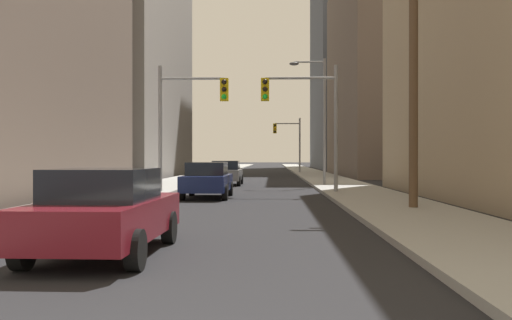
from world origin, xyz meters
TOP-DOWN VIEW (x-y plane):
  - sidewalk_left at (-5.24, 50.00)m, footprint 3.51×160.00m
  - sidewalk_right at (5.24, 50.00)m, footprint 3.51×160.00m
  - sedan_maroon at (-1.77, 6.00)m, footprint 1.95×4.24m
  - sedan_navy at (-1.61, 19.74)m, footprint 1.95×4.22m
  - sedan_grey at (-1.73, 30.65)m, footprint 1.95×4.20m
  - traffic_signal_near_left at (-2.71, 22.00)m, footprint 3.28×0.44m
  - traffic_signal_near_right at (2.58, 22.00)m, footprint 3.56×0.44m
  - traffic_signal_far_right at (2.86, 55.86)m, footprint 2.96×0.44m
  - utility_pole_right at (5.60, 13.96)m, footprint 2.20×0.28m
  - street_lamp_right at (3.87, 28.65)m, footprint 2.14×0.32m
  - building_right_mid_block at (20.28, 50.41)m, footprint 25.27×23.47m
  - building_right_far_highrise at (18.05, 86.28)m, footprint 19.76×26.62m

SIDE VIEW (x-z plane):
  - sidewalk_left at x=-5.24m, z-range 0.00..0.15m
  - sidewalk_right at x=5.24m, z-range 0.00..0.15m
  - sedan_maroon at x=-1.77m, z-range 0.01..1.53m
  - sedan_navy at x=-1.61m, z-range 0.01..1.53m
  - sedan_grey at x=-1.73m, z-range 0.01..1.53m
  - traffic_signal_far_right at x=2.86m, z-range 1.00..7.00m
  - traffic_signal_near_left at x=-2.71m, z-range 1.02..7.02m
  - traffic_signal_near_right at x=2.58m, z-range 1.03..7.03m
  - street_lamp_right at x=3.87m, z-range 0.76..8.26m
  - utility_pole_right at x=5.60m, z-range 0.27..9.34m
  - building_right_mid_block at x=20.28m, z-range 0.00..20.11m
  - building_right_far_highrise at x=18.05m, z-range 0.00..53.05m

